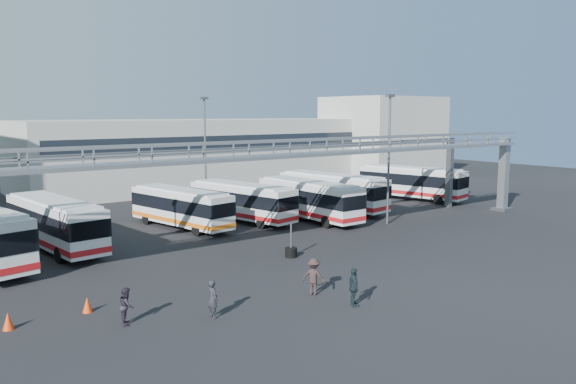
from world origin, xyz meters
TOP-DOWN VIEW (x-y plane):
  - ground at (0.00, 0.00)m, footprint 140.00×140.00m
  - gantry at (0.00, 5.87)m, footprint 51.40×5.15m
  - warehouse at (12.00, 38.00)m, footprint 42.00×14.00m
  - building_right at (38.00, 32.00)m, footprint 14.00×12.00m
  - light_pole_mid at (12.00, 7.00)m, footprint 0.70×0.35m
  - light_pole_back at (4.00, 22.00)m, footprint 0.70×0.35m
  - bus_2 at (-11.42, 14.10)m, footprint 3.59×11.06m
  - bus_4 at (-1.80, 15.52)m, footprint 4.03×10.24m
  - bus_5 at (3.36, 14.94)m, footprint 4.26×10.51m
  - bus_6 at (8.06, 12.07)m, footprint 2.61×10.75m
  - bus_7 at (12.54, 14.18)m, footprint 3.98×11.28m
  - bus_9 at (23.48, 14.25)m, footprint 4.77×11.27m
  - pedestrian_a at (-9.47, -2.71)m, footprint 0.42×0.63m
  - pedestrian_b at (-12.68, -1.14)m, footprint 0.85×0.93m
  - pedestrian_c at (-4.02, -2.97)m, footprint 1.20×1.35m
  - pedestrian_d at (-3.62, -5.33)m, footprint 0.84×1.13m
  - cone_left at (-13.56, 1.26)m, footprint 0.55×0.55m
  - cone_right at (-16.78, 1.18)m, footprint 0.47×0.47m
  - tire_stack at (-0.49, 3.40)m, footprint 0.74×0.74m

SIDE VIEW (x-z plane):
  - ground at x=0.00m, z-range 0.00..0.00m
  - cone_left at x=-13.56m, z-range 0.00..0.69m
  - tire_stack at x=-0.49m, z-range -0.70..1.41m
  - cone_right at x=-16.78m, z-range 0.00..0.72m
  - pedestrian_b at x=-12.68m, z-range 0.00..1.56m
  - pedestrian_a at x=-9.47m, z-range 0.00..1.68m
  - pedestrian_d at x=-3.62m, z-range 0.00..1.78m
  - pedestrian_c at x=-4.02m, z-range 0.00..1.82m
  - bus_4 at x=-1.80m, z-range 0.16..3.19m
  - bus_5 at x=3.36m, z-range 0.17..3.28m
  - bus_6 at x=8.06m, z-range 0.17..3.43m
  - bus_2 at x=-11.42m, z-range 0.18..3.47m
  - bus_9 at x=23.48m, z-range 0.18..3.51m
  - bus_7 at x=12.54m, z-range 0.18..3.53m
  - warehouse at x=12.00m, z-range 0.00..8.00m
  - building_right at x=38.00m, z-range 0.00..11.00m
  - gantry at x=0.00m, z-range 1.96..9.06m
  - light_pole_mid at x=12.00m, z-range 0.62..10.83m
  - light_pole_back at x=4.00m, z-range 0.62..10.83m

